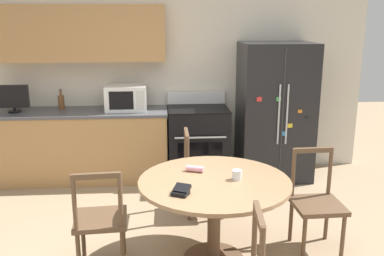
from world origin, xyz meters
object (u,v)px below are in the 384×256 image
microwave (126,97)px  dining_chair_right (316,203)px  dining_chair_left (101,220)px  oven_range (198,142)px  candle_glass (237,175)px  countertop_tv (13,98)px  refrigerator (275,111)px  dining_chair_far (202,174)px  wallet (181,191)px  counter_bottle (61,102)px

microwave → dining_chair_right: size_ratio=0.56×
microwave → dining_chair_left: bearing=-92.0°
oven_range → microwave: size_ratio=2.15×
dining_chair_left → candle_glass: size_ratio=10.93×
countertop_tv → dining_chair_left: size_ratio=0.41×
refrigerator → microwave: bearing=177.5°
microwave → oven_range: bearing=-3.0°
microwave → dining_chair_far: 1.53m
dining_chair_right → dining_chair_far: bearing=-41.9°
microwave → dining_chair_left: microwave is taller
countertop_tv → wallet: size_ratio=2.24×
countertop_tv → dining_chair_right: (3.16, -1.87, -0.65)m
dining_chair_right → candle_glass: (-0.75, -0.14, 0.34)m
dining_chair_far → wallet: size_ratio=5.41×
dining_chair_left → wallet: size_ratio=5.41×
candle_glass → counter_bottle: bearing=131.1°
candle_glass → wallet: size_ratio=0.50×
countertop_tv → counter_bottle: size_ratio=1.47×
microwave → dining_chair_far: size_ratio=0.56×
dining_chair_far → counter_bottle: bearing=-125.4°
counter_bottle → dining_chair_right: counter_bottle is taller
countertop_tv → dining_chair_right: bearing=-30.7°
dining_chair_far → oven_range: bearing=177.6°
countertop_tv → dining_chair_left: countertop_tv is taller
microwave → counter_bottle: microwave is taller
dining_chair_far → microwave: bearing=-142.3°
oven_range → microwave: (-0.90, 0.05, 0.59)m
dining_chair_far → candle_glass: dining_chair_far is taller
dining_chair_left → candle_glass: (1.12, 0.05, 0.34)m
refrigerator → dining_chair_left: 2.84m
countertop_tv → dining_chair_left: (1.29, -2.06, -0.65)m
wallet → oven_range: bearing=81.9°
microwave → wallet: 2.41m
counter_bottle → wallet: (1.40, -2.41, -0.23)m
counter_bottle → dining_chair_left: 2.39m
counter_bottle → wallet: counter_bottle is taller
dining_chair_left → counter_bottle: bearing=104.8°
oven_range → refrigerator: bearing=-2.1°
refrigerator → candle_glass: refrigerator is taller
microwave → dining_chair_right: 2.70m
dining_chair_left → wallet: dining_chair_left is taller
oven_range → microwave: microwave is taller
oven_range → counter_bottle: size_ratio=4.24×
counter_bottle → dining_chair_right: (2.62, -2.01, -0.56)m
counter_bottle → dining_chair_right: bearing=-37.5°
refrigerator → counter_bottle: refrigerator is taller
counter_bottle → countertop_tv: bearing=-166.2°
refrigerator → dining_chair_right: size_ratio=1.92×
countertop_tv → candle_glass: countertop_tv is taller
refrigerator → oven_range: size_ratio=1.60×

